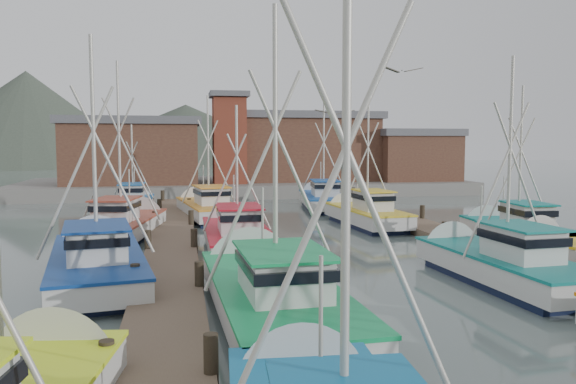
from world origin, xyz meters
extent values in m
plane|color=#556662|center=(0.00, 0.00, 0.00)|extent=(260.00, 260.00, 0.00)
cube|color=brown|center=(-7.00, 4.00, 0.20)|extent=(2.20, 46.00, 0.40)
cylinder|color=black|center=(-8.00, -9.00, 0.45)|extent=(0.30, 0.30, 1.50)
cylinder|color=black|center=(-8.00, -2.00, 0.45)|extent=(0.30, 0.30, 1.50)
cylinder|color=black|center=(-8.00, 5.00, 0.45)|extent=(0.30, 0.30, 1.50)
cylinder|color=black|center=(-8.00, 12.00, 0.45)|extent=(0.30, 0.30, 1.50)
cylinder|color=black|center=(-8.00, 19.00, 0.45)|extent=(0.30, 0.30, 1.50)
cylinder|color=black|center=(-8.00, 26.00, 0.45)|extent=(0.30, 0.30, 1.50)
cylinder|color=black|center=(-6.00, -9.00, 0.45)|extent=(0.30, 0.30, 1.50)
cylinder|color=black|center=(-6.00, -2.00, 0.45)|extent=(0.30, 0.30, 1.50)
cylinder|color=black|center=(-6.00, 5.00, 0.45)|extent=(0.30, 0.30, 1.50)
cylinder|color=black|center=(-6.00, 12.00, 0.45)|extent=(0.30, 0.30, 1.50)
cylinder|color=black|center=(-6.00, 19.00, 0.45)|extent=(0.30, 0.30, 1.50)
cylinder|color=black|center=(-6.00, 26.00, 0.45)|extent=(0.30, 0.30, 1.50)
cube|color=brown|center=(7.00, 4.00, 0.20)|extent=(2.20, 46.00, 0.40)
cylinder|color=black|center=(6.00, -2.00, 0.45)|extent=(0.30, 0.30, 1.50)
cylinder|color=black|center=(6.00, 5.00, 0.45)|extent=(0.30, 0.30, 1.50)
cylinder|color=black|center=(6.00, 12.00, 0.45)|extent=(0.30, 0.30, 1.50)
cylinder|color=black|center=(6.00, 19.00, 0.45)|extent=(0.30, 0.30, 1.50)
cylinder|color=black|center=(6.00, 26.00, 0.45)|extent=(0.30, 0.30, 1.50)
cylinder|color=black|center=(8.00, 5.00, 0.45)|extent=(0.30, 0.30, 1.50)
cylinder|color=black|center=(8.00, 12.00, 0.45)|extent=(0.30, 0.30, 1.50)
cylinder|color=black|center=(8.00, 19.00, 0.45)|extent=(0.30, 0.30, 1.50)
cylinder|color=black|center=(8.00, 26.00, 0.45)|extent=(0.30, 0.30, 1.50)
cube|color=slate|center=(0.00, 37.00, 0.60)|extent=(44.00, 16.00, 1.20)
cube|color=brown|center=(-11.00, 35.00, 3.95)|extent=(12.00, 8.00, 5.50)
cube|color=#5C5C61|center=(-11.00, 35.00, 7.05)|extent=(12.72, 8.48, 0.70)
cube|color=brown|center=(6.00, 37.00, 4.30)|extent=(14.00, 9.00, 6.20)
cube|color=#5C5C61|center=(6.00, 37.00, 7.75)|extent=(14.84, 9.54, 0.70)
cube|color=brown|center=(17.00, 34.00, 3.45)|extent=(8.00, 6.00, 4.50)
cube|color=#5C5C61|center=(17.00, 34.00, 6.05)|extent=(8.48, 6.36, 0.70)
cube|color=maroon|center=(-2.00, 33.00, 5.20)|extent=(3.00, 3.00, 8.00)
cube|color=#5C5C61|center=(-2.00, 33.00, 9.45)|extent=(3.60, 3.60, 0.50)
cone|color=#424B3E|center=(-40.00, 115.00, 0.00)|extent=(110.00, 110.00, 42.00)
cone|color=#424B3E|center=(-5.00, 130.00, 0.00)|extent=(140.00, 140.00, 30.00)
cone|color=#424B3E|center=(35.00, 120.00, 0.00)|extent=(90.00, 90.00, 24.00)
cone|color=beige|center=(-4.40, -9.79, 0.55)|extent=(2.51, 1.27, 2.44)
cylinder|color=#ABA89D|center=(-4.68, -13.84, 4.67)|extent=(0.12, 0.12, 7.13)
cylinder|color=#ABA89D|center=(-5.17, -13.80, 3.83)|extent=(2.54, 0.26, 5.57)
cylinder|color=#ABA89D|center=(-4.18, -13.87, 3.83)|extent=(2.54, 0.26, 5.57)
cylinder|color=#ABA89D|center=(-4.57, -12.28, 2.30)|extent=(0.07, 0.07, 2.18)
cone|color=beige|center=(-9.00, -8.04, 0.55)|extent=(2.65, 1.47, 2.51)
cylinder|color=#ABA89D|center=(-9.39, -10.59, 2.30)|extent=(0.08, 0.08, 2.42)
cube|color=#111938|center=(-4.02, -4.82, 0.05)|extent=(3.10, 8.62, 0.70)
cube|color=beige|center=(-4.02, -4.82, 0.70)|extent=(3.52, 9.79, 0.80)
cube|color=#0F934E|center=(-4.02, -4.82, 1.08)|extent=(3.62, 9.89, 0.10)
cone|color=beige|center=(-4.21, 0.01, 0.55)|extent=(3.06, 1.22, 3.02)
cube|color=beige|center=(-3.98, -5.98, 1.65)|extent=(2.06, 2.98, 1.10)
cube|color=black|center=(-3.98, -5.98, 1.88)|extent=(2.20, 3.27, 0.28)
cube|color=#0F934E|center=(-3.98, -5.98, 2.24)|extent=(2.33, 3.47, 0.07)
cylinder|color=#ABA89D|center=(-4.01, -5.01, 4.89)|extent=(0.14, 0.14, 7.58)
cylinder|color=#ABA89D|center=(-4.63, -5.04, 4.00)|extent=(2.71, 0.21, 5.92)
cylinder|color=#ABA89D|center=(-3.39, -4.99, 4.00)|extent=(2.71, 0.21, 5.92)
cylinder|color=#ABA89D|center=(-4.09, -3.08, 2.30)|extent=(0.08, 0.08, 2.70)
cube|color=#111938|center=(4.59, -2.31, 0.05)|extent=(2.71, 7.19, 0.70)
cube|color=beige|center=(4.59, -2.31, 0.70)|extent=(3.08, 8.17, 0.80)
cube|color=#0E726D|center=(4.59, -2.31, 1.08)|extent=(3.17, 8.25, 0.10)
cone|color=beige|center=(4.36, 1.69, 0.55)|extent=(2.57, 1.25, 2.51)
cube|color=beige|center=(4.65, -3.27, 1.65)|extent=(1.76, 2.50, 1.10)
cube|color=black|center=(4.65, -3.27, 1.88)|extent=(1.88, 2.75, 0.28)
cube|color=#0E726D|center=(4.65, -3.27, 2.24)|extent=(1.99, 2.91, 0.07)
cylinder|color=#ABA89D|center=(4.60, -2.47, 4.53)|extent=(0.12, 0.12, 6.85)
cylinder|color=#ABA89D|center=(4.09, -2.50, 3.72)|extent=(2.45, 0.23, 5.36)
cylinder|color=#ABA89D|center=(5.12, -2.44, 3.72)|extent=(2.45, 0.23, 5.36)
cylinder|color=#ABA89D|center=(4.51, -0.87, 2.30)|extent=(0.07, 0.07, 2.24)
cube|color=#111938|center=(-9.51, 0.56, 0.05)|extent=(3.83, 8.37, 0.70)
cube|color=beige|center=(-9.51, 0.56, 0.70)|extent=(4.36, 9.52, 0.80)
cube|color=navy|center=(-9.51, 0.56, 1.08)|extent=(4.46, 9.62, 0.10)
cone|color=beige|center=(-10.21, 5.09, 0.55)|extent=(3.00, 1.53, 2.86)
cube|color=beige|center=(-9.34, -0.52, 1.65)|extent=(2.25, 3.00, 1.10)
cube|color=black|center=(-9.34, -0.52, 1.88)|extent=(2.41, 3.29, 0.28)
cube|color=navy|center=(-9.34, -0.52, 2.24)|extent=(2.55, 3.49, 0.07)
cylinder|color=#ABA89D|center=(-9.48, 0.38, 4.90)|extent=(0.16, 0.16, 7.60)
cylinder|color=#ABA89D|center=(-10.10, 0.28, 4.01)|extent=(2.70, 0.52, 5.94)
cylinder|color=#ABA89D|center=(-8.86, 0.48, 4.01)|extent=(2.70, 0.52, 5.94)
cylinder|color=#ABA89D|center=(-9.76, 2.19, 2.30)|extent=(0.09, 0.09, 2.75)
cone|color=beige|center=(8.72, 2.23, 0.55)|extent=(2.79, 1.45, 2.67)
cube|color=#111938|center=(-4.05, 5.35, 0.05)|extent=(2.48, 7.47, 0.70)
cube|color=beige|center=(-4.05, 5.35, 0.70)|extent=(2.82, 8.49, 0.80)
cube|color=#B11323|center=(-4.05, 5.35, 1.08)|extent=(2.90, 8.58, 0.10)
cone|color=beige|center=(-4.02, 9.59, 0.55)|extent=(2.66, 1.12, 2.65)
cube|color=beige|center=(-4.06, 4.34, 1.65)|extent=(1.73, 2.55, 1.10)
cube|color=black|center=(-4.06, 4.34, 1.88)|extent=(1.84, 2.81, 0.28)
cube|color=#B11323|center=(-4.06, 4.34, 2.24)|extent=(1.95, 2.98, 0.07)
cylinder|color=#ABA89D|center=(-4.05, 5.18, 3.90)|extent=(0.12, 0.12, 5.59)
cylinder|color=#ABA89D|center=(-4.59, 5.19, 3.24)|extent=(2.01, 0.10, 4.38)
cylinder|color=#ABA89D|center=(-3.51, 5.18, 3.24)|extent=(2.01, 0.10, 4.38)
cylinder|color=#ABA89D|center=(-4.04, 6.88, 2.30)|extent=(0.07, 0.07, 2.36)
cube|color=#111938|center=(4.37, 11.92, 0.05)|extent=(2.77, 7.09, 0.70)
cube|color=beige|center=(4.37, 11.92, 0.70)|extent=(3.15, 8.06, 0.80)
cube|color=gold|center=(4.37, 11.92, 1.08)|extent=(3.24, 8.15, 0.10)
cone|color=beige|center=(4.07, 15.85, 0.55)|extent=(2.54, 1.28, 2.47)
cube|color=beige|center=(4.44, 10.97, 1.65)|extent=(1.77, 2.48, 1.10)
cube|color=black|center=(4.44, 10.97, 1.88)|extent=(1.89, 2.72, 0.28)
cube|color=gold|center=(4.44, 10.97, 2.24)|extent=(2.00, 2.89, 0.07)
cylinder|color=#ABA89D|center=(4.38, 11.76, 4.42)|extent=(0.12, 0.12, 6.64)
cylinder|color=#ABA89D|center=(3.88, 11.72, 3.64)|extent=(2.37, 0.26, 5.19)
cylinder|color=#ABA89D|center=(4.88, 11.80, 3.64)|extent=(2.37, 0.26, 5.19)
cylinder|color=#ABA89D|center=(4.26, 13.34, 2.30)|extent=(0.07, 0.07, 2.20)
cube|color=#111938|center=(-9.56, 9.89, 0.05)|extent=(3.74, 7.90, 0.70)
cube|color=beige|center=(-9.56, 9.89, 0.70)|extent=(4.25, 8.98, 0.80)
cube|color=#973926|center=(-9.56, 9.89, 1.08)|extent=(4.35, 9.07, 0.10)
cone|color=beige|center=(-8.81, 14.13, 0.55)|extent=(2.84, 1.55, 2.69)
cube|color=beige|center=(-9.74, 8.87, 1.65)|extent=(2.16, 2.85, 1.10)
cube|color=black|center=(-9.74, 8.87, 1.88)|extent=(2.31, 3.12, 0.28)
cube|color=#973926|center=(-9.74, 8.87, 2.24)|extent=(2.45, 3.31, 0.07)
cylinder|color=#ABA89D|center=(-9.59, 9.72, 5.11)|extent=(0.15, 0.15, 8.03)
cylinder|color=#ABA89D|center=(-10.17, 9.82, 4.17)|extent=(2.84, 0.59, 6.27)
cylinder|color=#ABA89D|center=(-9.01, 9.61, 4.17)|extent=(2.84, 0.59, 6.27)
cylinder|color=#ABA89D|center=(-9.29, 11.41, 2.30)|extent=(0.09, 0.09, 2.59)
cube|color=#111938|center=(9.21, 4.04, 0.05)|extent=(2.59, 6.62, 0.70)
cube|color=beige|center=(9.21, 4.04, 0.70)|extent=(2.94, 7.52, 0.80)
cube|color=#046E6A|center=(9.21, 4.04, 1.08)|extent=(3.02, 7.60, 0.10)
cone|color=beige|center=(9.47, 7.71, 0.55)|extent=(2.40, 1.26, 2.33)
cube|color=beige|center=(9.15, 3.16, 1.65)|extent=(1.66, 2.31, 1.10)
cube|color=black|center=(9.15, 3.16, 1.88)|extent=(1.77, 2.54, 0.28)
cube|color=#046E6A|center=(9.15, 3.16, 2.24)|extent=(1.88, 2.69, 0.07)
cylinder|color=#ABA89D|center=(9.20, 3.89, 4.39)|extent=(0.12, 0.12, 6.59)
cylinder|color=#ABA89D|center=(8.71, 3.93, 3.62)|extent=(2.35, 0.25, 5.15)
cylinder|color=#ABA89D|center=(9.70, 3.86, 3.62)|extent=(2.35, 0.25, 5.15)
cylinder|color=#ABA89D|center=(9.31, 5.36, 2.30)|extent=(0.07, 0.07, 2.16)
cube|color=#111938|center=(-4.79, 16.99, 0.05)|extent=(3.64, 7.97, 0.70)
cube|color=beige|center=(-4.79, 16.99, 0.70)|extent=(4.14, 9.05, 0.80)
cube|color=orange|center=(-4.79, 16.99, 1.08)|extent=(4.24, 9.15, 0.10)
cone|color=beige|center=(-5.45, 21.30, 0.55)|extent=(2.86, 1.50, 2.73)
cube|color=beige|center=(-4.63, 15.96, 1.65)|extent=(2.14, 2.85, 1.10)
cube|color=black|center=(-4.63, 15.96, 1.88)|extent=(2.29, 3.13, 0.28)
cube|color=orange|center=(-4.63, 15.96, 2.24)|extent=(2.43, 3.32, 0.07)
cylinder|color=#ABA89D|center=(-4.76, 16.82, 4.58)|extent=(0.14, 0.14, 6.96)
cylinder|color=#ABA89D|center=(-5.31, 16.73, 3.76)|extent=(2.48, 0.47, 5.45)
cylinder|color=#ABA89D|center=(-4.21, 16.90, 3.76)|extent=(2.48, 0.47, 5.45)
cylinder|color=#ABA89D|center=(-5.03, 18.54, 2.30)|extent=(0.08, 0.08, 2.43)
cube|color=#111938|center=(4.10, 21.22, 0.05)|extent=(3.46, 8.00, 0.70)
cube|color=beige|center=(4.10, 21.22, 0.70)|extent=(3.93, 9.09, 0.80)
cube|color=#144B98|center=(4.10, 21.22, 1.08)|extent=(4.03, 9.19, 0.10)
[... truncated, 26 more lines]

